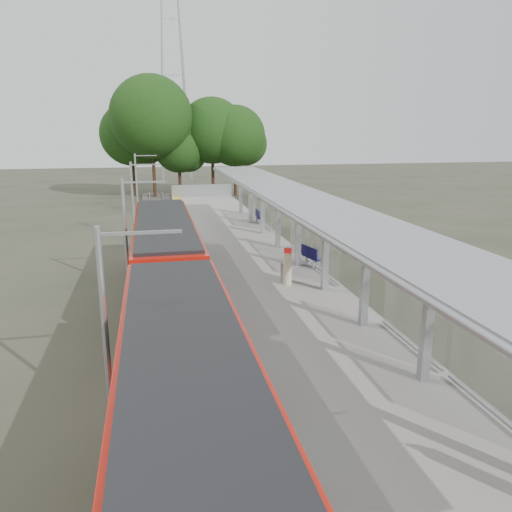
{
  "coord_description": "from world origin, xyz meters",
  "views": [
    {
      "loc": [
        -4.99,
        -5.14,
        7.65
      ],
      "look_at": [
        -0.7,
        15.27,
        2.3
      ],
      "focal_mm": 35.0,
      "sensor_mm": 36.0,
      "label": 1
    }
  ],
  "objects": [
    {
      "name": "trackbed",
      "position": [
        -4.5,
        20.0,
        0.12
      ],
      "size": [
        3.0,
        70.0,
        0.24
      ],
      "primitive_type": "cube",
      "color": "#59544C",
      "rests_on": "ground"
    },
    {
      "name": "platform",
      "position": [
        0.0,
        20.0,
        0.5
      ],
      "size": [
        6.0,
        50.0,
        1.0
      ],
      "primitive_type": "cube",
      "color": "gray",
      "rests_on": "ground"
    },
    {
      "name": "tactile_strip",
      "position": [
        -2.55,
        20.0,
        1.01
      ],
      "size": [
        0.6,
        50.0,
        0.02
      ],
      "primitive_type": "cube",
      "color": "yellow",
      "rests_on": "platform"
    },
    {
      "name": "end_fence",
      "position": [
        0.0,
        44.95,
        1.6
      ],
      "size": [
        6.0,
        0.1,
        1.2
      ],
      "primitive_type": "cube",
      "color": "#9EA0A5",
      "rests_on": "platform"
    },
    {
      "name": "train",
      "position": [
        -4.5,
        10.69,
        2.05
      ],
      "size": [
        2.74,
        27.6,
        3.62
      ],
      "color": "black",
      "rests_on": "ground"
    },
    {
      "name": "canopy",
      "position": [
        1.61,
        16.19,
        4.2
      ],
      "size": [
        3.27,
        38.0,
        3.66
      ],
      "color": "#9EA0A5",
      "rests_on": "platform"
    },
    {
      "name": "pylon",
      "position": [
        -1.0,
        73.0,
        19.0
      ],
      "size": [
        8.0,
        4.0,
        38.0
      ],
      "primitive_type": null,
      "color": "#9EA0A5",
      "rests_on": "ground"
    },
    {
      "name": "tree_cluster",
      "position": [
        -1.79,
        52.8,
        7.58
      ],
      "size": [
        18.56,
        11.03,
        13.32
      ],
      "color": "#382316",
      "rests_on": "ground"
    },
    {
      "name": "catenary_masts",
      "position": [
        -6.22,
        19.0,
        2.91
      ],
      "size": [
        2.08,
        48.16,
        5.4
      ],
      "color": "#9EA0A5",
      "rests_on": "ground"
    },
    {
      "name": "bench_mid",
      "position": [
        2.61,
        17.74,
        1.52
      ],
      "size": [
        0.76,
        1.51,
        0.99
      ],
      "rotation": [
        0.0,
        0.0,
        0.23
      ],
      "color": "#100D45",
      "rests_on": "platform"
    },
    {
      "name": "bench_far",
      "position": [
        2.54,
        29.63,
        1.51
      ],
      "size": [
        0.48,
        1.42,
        0.96
      ],
      "rotation": [
        0.0,
        0.0,
        -0.04
      ],
      "color": "#100D45",
      "rests_on": "platform"
    },
    {
      "name": "info_pillar_far",
      "position": [
        0.65,
        15.01,
        1.71
      ],
      "size": [
        0.37,
        0.37,
        1.65
      ],
      "rotation": [
        0.0,
        0.0,
        -0.39
      ],
      "color": "beige",
      "rests_on": "platform"
    },
    {
      "name": "litter_bin",
      "position": [
        0.66,
        15.42,
        1.43
      ],
      "size": [
        0.5,
        0.5,
        0.86
      ],
      "primitive_type": "cylinder",
      "rotation": [
        0.0,
        0.0,
        0.2
      ],
      "color": "#9EA0A5",
      "rests_on": "platform"
    }
  ]
}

